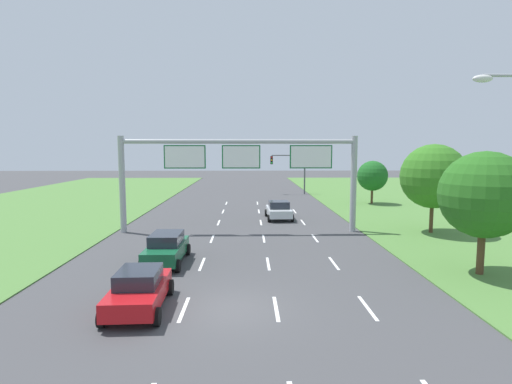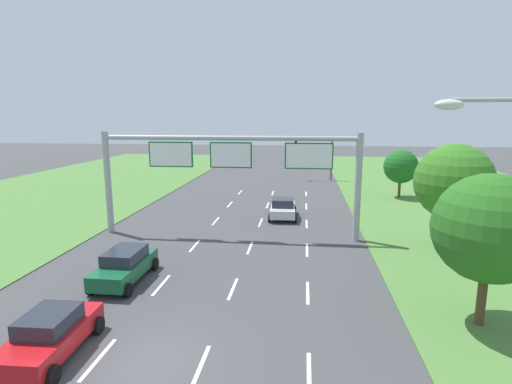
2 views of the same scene
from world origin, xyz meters
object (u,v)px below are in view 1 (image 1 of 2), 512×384
Objects in this scene: roadside_tree_near at (484,195)px; car_near_red at (166,248)px; roadside_tree_mid at (433,176)px; traffic_light_mast at (290,166)px; car_mid_lane at (279,210)px; sign_gantry at (241,165)px; roadside_tree_far at (372,176)px; car_lead_silver at (139,289)px.

car_near_red is at bearing 171.26° from roadside_tree_near.
car_near_red is 15.98m from roadside_tree_near.
roadside_tree_mid is at bearing 77.97° from roadside_tree_near.
traffic_light_mast is at bearing 73.38° from car_near_red.
traffic_light_mast reaches higher than car_mid_lane.
sign_gantry is at bearing 176.70° from roadside_tree_mid.
roadside_tree_mid is at bearing -3.30° from sign_gantry.
car_near_red is 29.14m from roadside_tree_far.
car_lead_silver is at bearing -104.20° from sign_gantry.
roadside_tree_near is (11.66, -10.39, -1.05)m from sign_gantry.
car_lead_silver is at bearing -87.47° from car_near_red.
car_mid_lane is (6.78, 19.62, 0.01)m from car_lead_silver.
sign_gantry is at bearing -104.06° from traffic_light_mast.
roadside_tree_far is (0.53, 15.51, -0.99)m from roadside_tree_mid.
sign_gantry is 3.59× the size of roadside_tree_far.
traffic_light_mast is 13.07m from roadside_tree_far.
car_near_red is 6.22m from car_lead_silver.
traffic_light_mast is 26.90m from roadside_tree_mid.
car_mid_lane is 14.65m from roadside_tree_far.
roadside_tree_far is at bearing 38.10° from car_mid_lane.
roadside_tree_far reaches higher than car_mid_lane.
car_near_red is 19.26m from roadside_tree_mid.
car_mid_lane is 7.52m from sign_gantry.
car_near_red is 0.91× the size of roadside_tree_far.
roadside_tree_near is (15.50, -2.38, 3.07)m from car_near_red.
sign_gantry is at bearing -134.04° from roadside_tree_far.
roadside_tree_far is (18.07, 22.74, 2.32)m from car_near_red.
car_mid_lane is (7.02, 13.41, -0.03)m from car_near_red.
car_lead_silver is at bearing -142.18° from roadside_tree_mid.
car_near_red is 15.13m from car_mid_lane.
sign_gantry is 3.08× the size of traffic_light_mast.
car_near_red is 0.73× the size of roadside_tree_near.
traffic_light_mast is 1.17× the size of roadside_tree_far.
roadside_tree_near is at bearing 12.05° from car_lead_silver.
roadside_tree_near is 0.93× the size of roadside_tree_mid.
roadside_tree_mid is at bearing 35.78° from car_lead_silver.
car_lead_silver is 0.69× the size of roadside_tree_near.
sign_gantry is (3.83, 8.01, 4.12)m from car_near_red.
traffic_light_mast reaches higher than car_lead_silver.
traffic_light_mast reaches higher than roadside_tree_far.
traffic_light_mast is at bearing 79.00° from car_mid_lane.
car_mid_lane is 12.66m from roadside_tree_mid.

